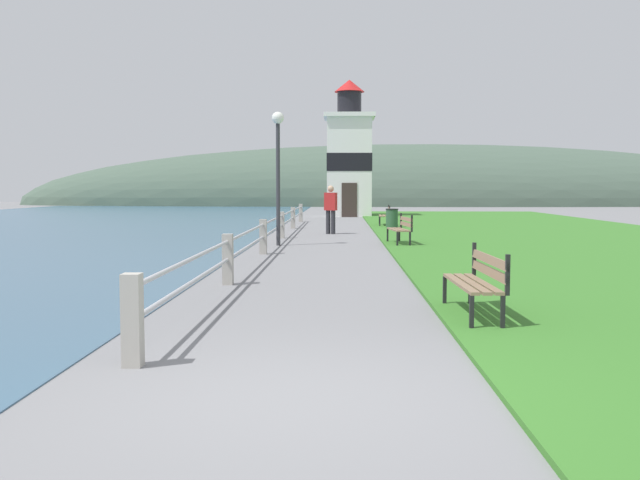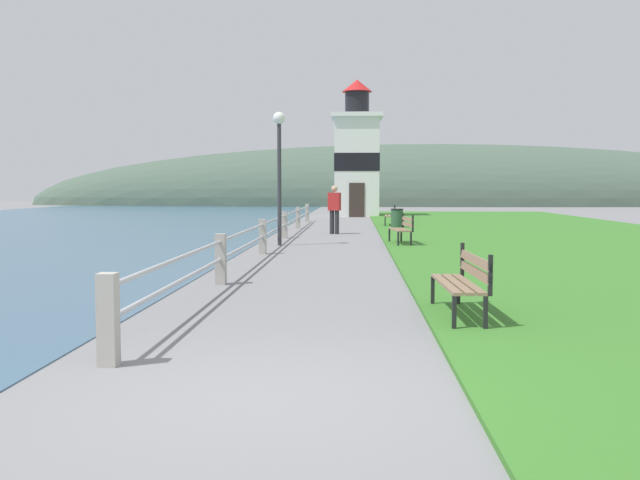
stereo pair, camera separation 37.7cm
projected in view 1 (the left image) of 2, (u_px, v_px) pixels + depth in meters
ground_plane at (292, 399)px, 5.84m from camera, size 160.00×160.00×0.00m
grass_verge at (563, 239)px, 23.30m from camera, size 12.00×53.21×0.06m
seawall_railing at (274, 227)px, 21.37m from camera, size 0.18×29.33×0.91m
park_bench_near at (478, 278)px, 9.35m from camera, size 0.53×1.88×0.94m
park_bench_midway at (401, 227)px, 21.32m from camera, size 0.65×1.73×0.94m
park_bench_far at (386, 214)px, 31.78m from camera, size 0.55×1.90×0.94m
lighthouse at (349, 158)px, 42.71m from camera, size 3.02×3.02×8.14m
person_strolling at (331, 208)px, 26.47m from camera, size 0.50×0.38×1.80m
trash_bin at (392, 219)px, 30.02m from camera, size 0.54×0.54×0.84m
lamp_post at (278, 153)px, 21.08m from camera, size 0.36×0.36×3.96m
distant_hillside at (417, 205)px, 70.88m from camera, size 80.00×16.00×12.00m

